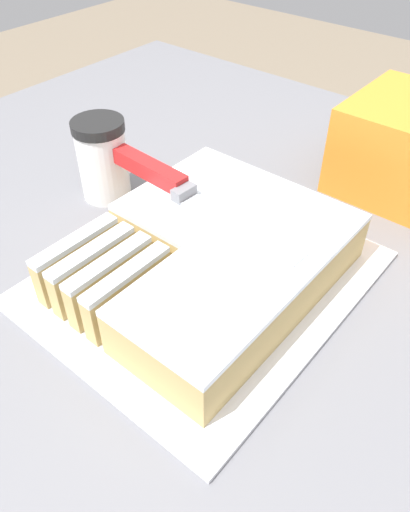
{
  "coord_description": "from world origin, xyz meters",
  "views": [
    {
      "loc": [
        0.24,
        -0.39,
        1.38
      ],
      "look_at": [
        -0.04,
        -0.05,
        0.99
      ],
      "focal_mm": 35.0,
      "sensor_mm": 36.0,
      "label": 1
    }
  ],
  "objects_px": {
    "cake_board": "(205,277)",
    "cake": "(214,255)",
    "coffee_cup": "(101,160)",
    "knife": "(165,182)"
  },
  "relations": [
    {
      "from": "cake_board",
      "to": "cake",
      "type": "bearing_deg",
      "value": 52.49
    },
    {
      "from": "cake",
      "to": "coffee_cup",
      "type": "bearing_deg",
      "value": 171.13
    },
    {
      "from": "cake",
      "to": "coffee_cup",
      "type": "height_order",
      "value": "coffee_cup"
    },
    {
      "from": "cake_board",
      "to": "cake",
      "type": "height_order",
      "value": "cake"
    },
    {
      "from": "knife",
      "to": "cake_board",
      "type": "bearing_deg",
      "value": -19.54
    },
    {
      "from": "knife",
      "to": "coffee_cup",
      "type": "xyz_separation_m",
      "value": [
        -0.13,
        0.0,
        -0.02
      ]
    },
    {
      "from": "cake_board",
      "to": "coffee_cup",
      "type": "distance_m",
      "value": 0.24
    },
    {
      "from": "cake",
      "to": "knife",
      "type": "relative_size",
      "value": 1.03
    },
    {
      "from": "cake_board",
      "to": "coffee_cup",
      "type": "xyz_separation_m",
      "value": [
        -0.23,
        0.05,
        0.06
      ]
    },
    {
      "from": "cake_board",
      "to": "coffee_cup",
      "type": "height_order",
      "value": "coffee_cup"
    }
  ]
}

